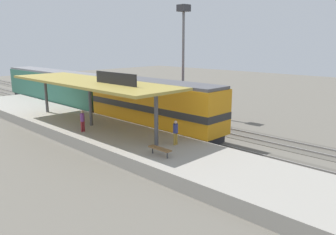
{
  "coord_description": "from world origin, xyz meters",
  "views": [
    {
      "loc": [
        -19.7,
        -23.86,
        7.76
      ],
      "look_at": [
        -1.38,
        -5.97,
        2.0
      ],
      "focal_mm": 35.56,
      "sensor_mm": 36.0,
      "label": 1
    }
  ],
  "objects_px": {
    "locomotive": "(153,105)",
    "freight_car": "(157,98)",
    "person_waiting": "(82,120)",
    "person_walking": "(176,131)",
    "light_mast": "(183,37)",
    "passenger_carriage_single": "(55,87)",
    "platform_bench": "(160,149)"
  },
  "relations": [
    {
      "from": "locomotive",
      "to": "freight_car",
      "type": "bearing_deg",
      "value": 43.34
    },
    {
      "from": "person_waiting",
      "to": "person_walking",
      "type": "relative_size",
      "value": 1.0
    },
    {
      "from": "locomotive",
      "to": "light_mast",
      "type": "height_order",
      "value": "light_mast"
    },
    {
      "from": "freight_car",
      "to": "passenger_carriage_single",
      "type": "bearing_deg",
      "value": 108.61
    },
    {
      "from": "locomotive",
      "to": "platform_bench",
      "type": "bearing_deg",
      "value": -130.63
    },
    {
      "from": "locomotive",
      "to": "passenger_carriage_single",
      "type": "relative_size",
      "value": 0.72
    },
    {
      "from": "locomotive",
      "to": "light_mast",
      "type": "xyz_separation_m",
      "value": [
        7.8,
        3.44,
        5.99
      ]
    },
    {
      "from": "platform_bench",
      "to": "passenger_carriage_single",
      "type": "height_order",
      "value": "passenger_carriage_single"
    },
    {
      "from": "platform_bench",
      "to": "person_walking",
      "type": "xyz_separation_m",
      "value": [
        2.37,
        0.87,
        0.51
      ]
    },
    {
      "from": "passenger_carriage_single",
      "to": "light_mast",
      "type": "distance_m",
      "value": 17.6
    },
    {
      "from": "platform_bench",
      "to": "locomotive",
      "type": "xyz_separation_m",
      "value": [
        6.0,
        6.99,
        1.07
      ]
    },
    {
      "from": "freight_car",
      "to": "person_walking",
      "type": "height_order",
      "value": "freight_car"
    },
    {
      "from": "freight_car",
      "to": "person_walking",
      "type": "xyz_separation_m",
      "value": [
        -8.23,
        -10.46,
        -0.12
      ]
    },
    {
      "from": "person_walking",
      "to": "locomotive",
      "type": "bearing_deg",
      "value": 59.31
    },
    {
      "from": "light_mast",
      "to": "person_waiting",
      "type": "bearing_deg",
      "value": -172.03
    },
    {
      "from": "locomotive",
      "to": "person_waiting",
      "type": "xyz_separation_m",
      "value": [
        -6.21,
        1.48,
        -0.56
      ]
    },
    {
      "from": "platform_bench",
      "to": "locomotive",
      "type": "height_order",
      "value": "locomotive"
    },
    {
      "from": "freight_car",
      "to": "light_mast",
      "type": "relative_size",
      "value": 1.03
    },
    {
      "from": "platform_bench",
      "to": "freight_car",
      "type": "relative_size",
      "value": 0.14
    },
    {
      "from": "platform_bench",
      "to": "freight_car",
      "type": "bearing_deg",
      "value": 46.92
    },
    {
      "from": "light_mast",
      "to": "platform_bench",
      "type": "bearing_deg",
      "value": -142.91
    },
    {
      "from": "person_walking",
      "to": "person_waiting",
      "type": "bearing_deg",
      "value": 108.76
    },
    {
      "from": "light_mast",
      "to": "person_walking",
      "type": "height_order",
      "value": "light_mast"
    },
    {
      "from": "locomotive",
      "to": "person_waiting",
      "type": "bearing_deg",
      "value": 166.61
    },
    {
      "from": "passenger_carriage_single",
      "to": "locomotive",
      "type": "bearing_deg",
      "value": -90.0
    },
    {
      "from": "locomotive",
      "to": "person_walking",
      "type": "height_order",
      "value": "locomotive"
    },
    {
      "from": "light_mast",
      "to": "freight_car",
      "type": "bearing_deg",
      "value": 164.31
    },
    {
      "from": "passenger_carriage_single",
      "to": "light_mast",
      "type": "bearing_deg",
      "value": -61.82
    },
    {
      "from": "platform_bench",
      "to": "passenger_carriage_single",
      "type": "xyz_separation_m",
      "value": [
        6.0,
        24.99,
        0.97
      ]
    },
    {
      "from": "platform_bench",
      "to": "light_mast",
      "type": "relative_size",
      "value": 0.15
    },
    {
      "from": "platform_bench",
      "to": "person_walking",
      "type": "height_order",
      "value": "person_walking"
    },
    {
      "from": "locomotive",
      "to": "person_waiting",
      "type": "height_order",
      "value": "locomotive"
    }
  ]
}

